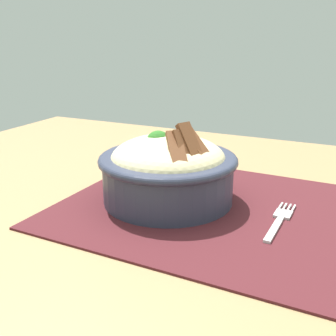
# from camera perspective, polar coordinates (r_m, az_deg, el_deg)

# --- Properties ---
(table) EXTENTS (1.28, 0.87, 0.71)m
(table) POSITION_cam_1_polar(r_m,az_deg,el_deg) (0.63, 5.80, -10.22)
(table) COLOR #99754C
(table) RESTS_ON ground_plane
(placemat) EXTENTS (0.40, 0.37, 0.00)m
(placemat) POSITION_cam_1_polar(r_m,az_deg,el_deg) (0.60, 5.08, -5.30)
(placemat) COLOR #47191E
(placemat) RESTS_ON table
(bowl) EXTENTS (0.20, 0.20, 0.12)m
(bowl) POSITION_cam_1_polar(r_m,az_deg,el_deg) (0.60, 0.02, -0.06)
(bowl) COLOR #2D3347
(bowl) RESTS_ON placemat
(fork) EXTENTS (0.02, 0.13, 0.00)m
(fork) POSITION_cam_1_polar(r_m,az_deg,el_deg) (0.57, 15.08, -6.85)
(fork) COLOR silver
(fork) RESTS_ON placemat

